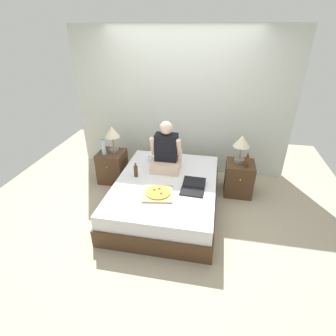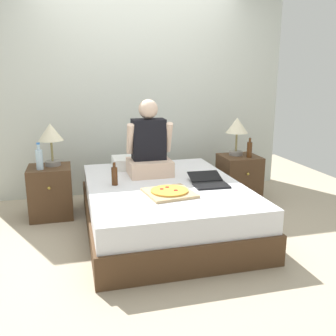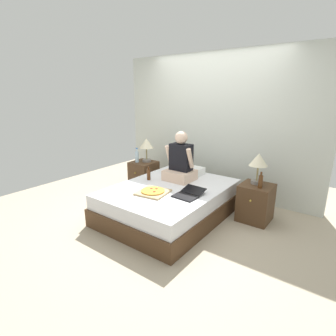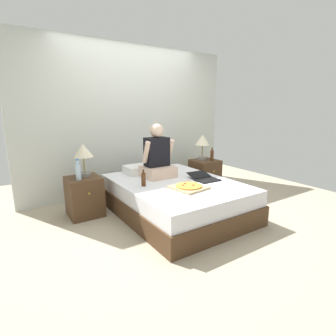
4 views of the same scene
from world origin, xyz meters
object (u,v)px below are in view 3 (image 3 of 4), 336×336
Objects in this scene: pizza_box at (153,192)px; lamp_on_left_nightstand at (146,145)px; bed at (170,201)px; nightstand_right at (255,203)px; nightstand_left at (144,175)px; water_bottle at (137,156)px; lamp_on_right_nightstand at (258,162)px; beer_bottle_on_bed at (149,174)px; laptop at (188,194)px; person_seated at (180,162)px; beer_bottle at (261,181)px.

lamp_on_left_nightstand is at bearing 134.57° from pizza_box.
nightstand_right is at bearing 29.95° from bed.
pizza_box is at bearing -139.07° from nightstand_right.
nightstand_left is 0.40m from water_bottle.
lamp_on_right_nightstand is 1.68m from beer_bottle_on_bed.
nightstand_right reaches higher than laptop.
person_seated is at bearing -8.53° from water_bottle.
pizza_box is at bearing -96.13° from bed.
bed is 4.41× the size of lamp_on_left_nightstand.
lamp_on_right_nightstand reaches higher than water_bottle.
beer_bottle_on_bed is at bearing -157.95° from lamp_on_right_nightstand.
bed is at bearing -7.23° from beer_bottle_on_bed.
lamp_on_left_nightstand is 2.05× the size of beer_bottle_on_bed.
water_bottle is 1.20× the size of beer_bottle.
nightstand_right is at bearing 12.45° from person_seated.
beer_bottle is 1.49m from pizza_box.
beer_bottle reaches higher than beer_bottle_on_bed.
beer_bottle is at bearing 16.07° from beer_bottle_on_bed.
nightstand_left is 1.28× the size of laptop.
beer_bottle reaches higher than laptop.
person_seated reaches higher than nightstand_right.
water_bottle is 1.73m from laptop.
lamp_on_right_nightstand is 0.58× the size of person_seated.
person_seated reaches higher than beer_bottle_on_bed.
person_seated is (1.02, -0.26, 0.48)m from nightstand_left.
lamp_on_left_nightstand is at bearing 162.73° from person_seated.
beer_bottle_on_bed is (-0.88, 0.20, 0.07)m from laptop.
lamp_on_left_nightstand reaches higher than pizza_box.
lamp_on_right_nightstand is 1.55m from pizza_box.
person_seated is (-0.07, 0.37, 0.52)m from bed.
bed is 3.63× the size of nightstand_left.
lamp_on_left_nightstand reaches higher than nightstand_right.
water_bottle is at bearing 171.47° from person_seated.
bed is 3.63× the size of nightstand_right.
lamp_on_right_nightstand is (1.06, 0.68, 0.64)m from bed.
water_bottle is 0.35× the size of person_seated.
nightstand_right is 0.39m from beer_bottle.
laptop is 1.94× the size of beer_bottle_on_bed.
person_seated is at bearing -164.83° from lamp_on_right_nightstand.
lamp_on_left_nightstand is 1.00× the size of pizza_box.
beer_bottle is at bearing -0.25° from water_bottle.
lamp_on_right_nightstand is 1.96× the size of beer_bottle.
pizza_box is at bearing -155.29° from laptop.
person_seated is at bearing 92.34° from pizza_box.
lamp_on_left_nightstand is at bearing 176.12° from beer_bottle.
pizza_box is 2.06× the size of beer_bottle_on_bed.
nightstand_left and nightstand_right have the same top height.
lamp_on_right_nightstand is at bearing 3.59° from water_bottle.
person_seated reaches higher than bed.
pizza_box is (1.13, -0.89, -0.17)m from water_bottle.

